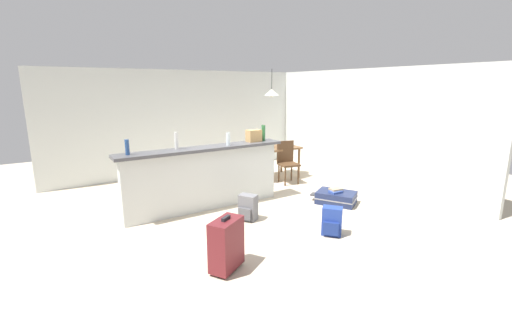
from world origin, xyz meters
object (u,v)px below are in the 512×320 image
Objects in this scene: grocery_bag at (254,136)px; book_stack at (336,190)px; bottle_blue at (127,147)px; pendant_lamp at (272,92)px; suitcase_upright_maroon at (226,244)px; bottle_clear at (228,139)px; dining_chair_near_partition at (287,160)px; backpack_blue at (332,222)px; dining_table at (274,151)px; bottle_green at (263,133)px; backpack_grey at (248,208)px; suitcase_flat_navy at (336,197)px; bottle_white at (176,141)px.

grocery_bag is 1.82m from book_stack.
bottle_blue is 2.27m from grocery_bag.
pendant_lamp reaches higher than suitcase_upright_maroon.
bottle_clear reaches higher than suitcase_upright_maroon.
pendant_lamp reaches higher than bottle_blue.
bottle_clear is 0.24× the size of dining_chair_near_partition.
dining_chair_near_partition reaches higher than suitcase_upright_maroon.
suitcase_upright_maroon is (-2.87, -2.57, -0.19)m from dining_chair_near_partition.
pendant_lamp is at bearing 47.90° from suitcase_upright_maroon.
grocery_bag is 0.41× the size of pendant_lamp.
dining_table is at bearing 69.83° from backpack_blue.
bottle_green is 1.72m from book_stack.
pendant_lamp reaches higher than bottle_clear.
grocery_bag reaches higher than backpack_grey.
bottle_green is 1.34m from dining_chair_near_partition.
dining_chair_near_partition reaches higher than suitcase_flat_navy.
dining_chair_near_partition is at bearing 86.09° from book_stack.
dining_table is at bearing -73.02° from pendant_lamp.
bottle_clear is 2.18m from book_stack.
dining_chair_near_partition is (0.02, -0.49, -0.13)m from dining_table.
pendant_lamp is at bearing 18.11° from bottle_blue.
dining_chair_near_partition reaches higher than dining_table.
grocery_bag is at bearing -139.35° from dining_table.
bottle_blue is 3.66m from book_stack.
bottle_white is 1.28× the size of bottle_clear.
bottle_green reaches higher than backpack_grey.
bottle_green reaches higher than bottle_clear.
bottle_clear is 2.26m from backpack_blue.
grocery_bag reaches higher than dining_chair_near_partition.
bottle_green is at bearing 8.32° from bottle_clear.
pendant_lamp is (3.44, 1.12, 0.76)m from bottle_blue.
backpack_blue reaches higher than book_stack.
backpack_grey is (-0.66, -0.87, -1.02)m from grocery_bag.
bottle_white is 3.05m from suitcase_flat_navy.
bottle_white is 0.67× the size of backpack_blue.
bottle_blue is 3.66m from dining_table.
bottle_clear is 0.20× the size of dining_table.
backpack_grey reaches higher than book_stack.
dining_table reaches higher than backpack_blue.
bottle_green is (2.49, 0.04, 0.03)m from bottle_blue.
dining_table is (0.97, 1.01, -0.61)m from bottle_green.
book_stack is at bearing -6.81° from backpack_grey.
bottle_clear reaches higher than dining_table.
suitcase_upright_maroon is 1.60× the size of backpack_grey.
backpack_grey is (-0.88, -0.88, -1.06)m from bottle_green.
pendant_lamp is at bearing 46.99° from backpack_grey.
bottle_clear is 0.61m from grocery_bag.
pendant_lamp is (1.17, 1.09, 0.76)m from grocery_bag.
bottle_green is at bearing 129.91° from suitcase_flat_navy.
book_stack is (1.02, 0.93, 0.05)m from backpack_blue.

